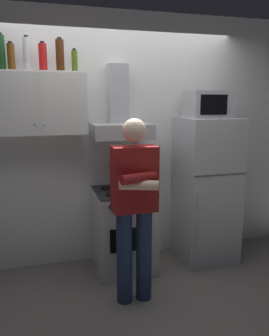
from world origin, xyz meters
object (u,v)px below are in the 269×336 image
refrigerator (206,190)px  cooking_pot (139,187)px  bottle_olive_oil (75,61)px  bottle_rum_dark (60,56)px  upper_cabinet (39,104)px  bottle_soda_red (43,57)px  range_hood (120,119)px  microwave (209,104)px  stove_oven (124,230)px  person_standing (134,205)px  bottle_beer_brown (11,57)px  bottle_wine_green (1,53)px  bottle_vodka_clear (27,54)px

refrigerator → cooking_pot: bearing=-171.7°
bottle_olive_oil → bottle_rum_dark: 0.15m
upper_cabinet → bottle_soda_red: bearing=-5.5°
range_hood → microwave: bearing=-6.5°
stove_oven → microwave: 1.62m
bottle_rum_dark → person_standing: bearing=-54.1°
person_standing → cooking_pot: size_ratio=5.99×
stove_oven → person_standing: bearing=-94.7°
refrigerator → cooking_pot: refrigerator is taller
bottle_beer_brown → range_hood: bearing=1.1°
upper_cabinet → bottle_olive_oil: bottle_olive_oil is taller
refrigerator → bottle_wine_green: bearing=176.6°
cooking_pot → bottle_wine_green: bottle_wine_green is taller
range_hood → bottle_beer_brown: (-1.02, -0.02, 0.57)m
upper_cabinet → range_hood: (0.80, 0.00, -0.15)m
range_hood → person_standing: bearing=-93.9°
upper_cabinet → cooking_pot: size_ratio=3.29×
bottle_olive_oil → bottle_beer_brown: (-0.58, -0.06, 0.01)m
bottle_soda_red → bottle_olive_oil: (0.30, 0.05, -0.02)m
refrigerator → bottle_olive_oil: bearing=173.0°
bottle_beer_brown → cooking_pot: bearing=-11.1°
upper_cabinet → bottle_beer_brown: 0.47m
cooking_pot → bottle_olive_oil: bearing=153.1°
microwave → person_standing: 1.45m
bottle_rum_dark → bottle_vodka_clear: bearing=173.4°
bottle_soda_red → person_standing: bearing=-46.5°
person_standing → microwave: bearing=32.0°
bottle_soda_red → bottle_beer_brown: bottle_soda_red is taller
microwave → person_standing: bearing=-148.0°
cooking_pot → microwave: bearing=9.6°
refrigerator → bottle_olive_oil: size_ratio=7.09×
person_standing → bottle_beer_brown: size_ratio=6.43×
bottle_vodka_clear → stove_oven: bearing=-10.3°
microwave → bottle_wine_green: bearing=177.1°
bottle_rum_dark → bottle_soda_red: bearing=-177.9°
range_hood → bottle_wine_green: 1.26m
upper_cabinet → bottle_olive_oil: size_ratio=3.99×
person_standing → bottle_wine_green: size_ratio=5.00×
range_hood → refrigerator: 1.25m
microwave → bottle_rum_dark: bearing=176.0°
stove_oven → bottle_rum_dark: size_ratio=2.80×
bottle_soda_red → bottle_wine_green: size_ratio=0.82×
bottle_rum_dark → microwave: bearing=-4.0°
person_standing → bottle_vodka_clear: bottle_vodka_clear is taller
range_hood → person_standing: (-0.05, -0.73, -0.70)m
stove_oven → bottle_rum_dark: 1.86m
upper_cabinet → stove_oven: upper_cabinet is taller
upper_cabinet → person_standing: upper_cabinet is taller
range_hood → bottle_soda_red: (-0.74, -0.01, 0.58)m
cooking_pot → bottle_beer_brown: bearing=168.9°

